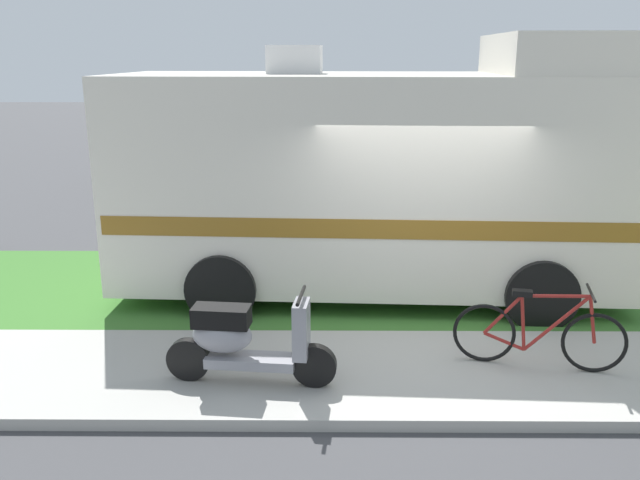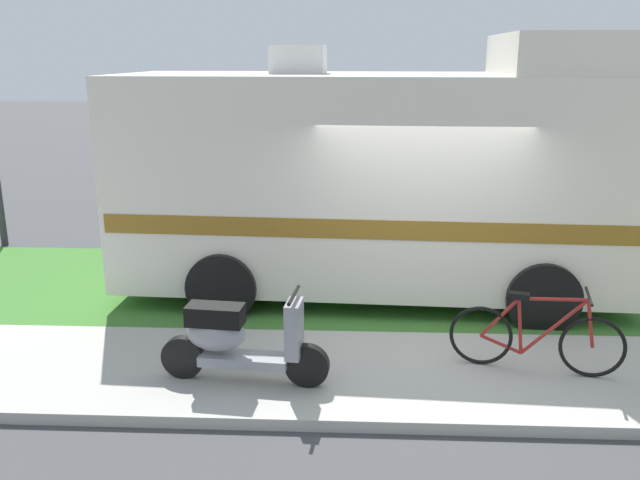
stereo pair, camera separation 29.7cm
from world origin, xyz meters
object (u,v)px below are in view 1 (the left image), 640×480
motorhome_rv (378,176)px  pickup_truck_near (419,174)px  scooter (244,340)px  pickup_truck_far (258,147)px  bicycle (539,334)px

motorhome_rv → pickup_truck_near: 4.65m
scooter → pickup_truck_far: size_ratio=0.30×
motorhome_rv → bicycle: size_ratio=4.02×
motorhome_rv → pickup_truck_far: motorhome_rv is taller
bicycle → pickup_truck_far: size_ratio=0.30×
motorhome_rv → scooter: 3.49m
motorhome_rv → pickup_truck_far: bearing=106.5°
pickup_truck_near → motorhome_rv: bearing=-105.1°
bicycle → pickup_truck_far: (-3.98, 10.91, 0.46)m
bicycle → pickup_truck_far: pickup_truck_far is taller
motorhome_rv → pickup_truck_far: size_ratio=1.21×
motorhome_rv → pickup_truck_near: motorhome_rv is taller
pickup_truck_near → pickup_truck_far: (-3.67, 3.91, 0.03)m
pickup_truck_near → pickup_truck_far: pickup_truck_far is taller
bicycle → pickup_truck_near: size_ratio=0.32×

